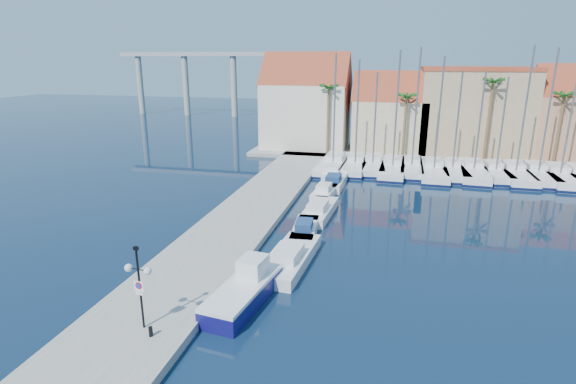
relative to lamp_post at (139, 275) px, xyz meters
name	(u,v)px	position (x,y,z in m)	size (l,w,h in m)	color
ground	(318,347)	(8.38, 1.15, -3.30)	(260.00, 260.00, 0.00)	#081A31
quay_west	(235,226)	(-0.62, 14.65, -3.05)	(6.00, 77.00, 0.50)	gray
shore_north	(446,153)	(18.38, 49.15, -3.05)	(54.00, 16.00, 0.50)	gray
lamp_post	(139,275)	(0.00, 0.00, 0.00)	(1.45, 0.48, 4.27)	black
bollard	(151,332)	(0.71, -0.57, -2.56)	(0.20, 0.20, 0.49)	black
fishing_boat	(245,290)	(3.73, 4.24, -2.57)	(2.96, 6.57, 2.22)	#100E56
motorboat_west_0	(290,258)	(5.08, 9.34, -2.79)	(2.88, 7.56, 1.40)	white
motorboat_west_1	(305,230)	(5.05, 14.45, -2.79)	(2.13, 5.46, 1.40)	white
motorboat_west_2	(319,210)	(5.32, 19.24, -2.79)	(2.51, 6.70, 1.40)	white
motorboat_west_3	(325,192)	(4.94, 24.98, -2.79)	(2.16, 5.61, 1.40)	white
motorboat_west_4	(334,182)	(5.30, 28.84, -2.79)	(2.15, 6.33, 1.40)	white
motorboat_west_5	(334,172)	(4.73, 33.11, -2.79)	(2.17, 6.00, 1.40)	white
sailboat_0	(334,164)	(4.14, 36.96, -2.73)	(3.44, 11.74, 13.65)	white
sailboat_1	(356,164)	(6.80, 37.21, -2.72)	(3.22, 10.60, 12.96)	white
sailboat_2	(372,165)	(8.79, 37.67, -2.73)	(3.49, 10.27, 11.55)	white
sailboat_3	(393,168)	(11.25, 36.60, -2.71)	(3.27, 10.86, 13.95)	white
sailboat_4	(411,167)	(13.41, 37.49, -2.69)	(2.65, 9.81, 14.29)	white
sailboat_5	(434,170)	(15.89, 36.56, -2.73)	(3.19, 11.28, 13.32)	white
sailboat_6	(451,169)	(17.92, 37.30, -2.73)	(3.41, 10.27, 11.73)	white
sailboat_7	(473,171)	(20.33, 37.17, -2.74)	(3.68, 11.36, 11.74)	white
sailboat_8	(494,172)	(22.61, 37.22, -2.72)	(3.09, 9.37, 11.18)	white
sailboat_9	(514,173)	(24.72, 37.28, -2.71)	(2.93, 11.07, 14.39)	white
sailboat_10	(537,173)	(27.13, 37.60, -2.71)	(2.78, 10.51, 14.13)	white
sailboat_11	(558,175)	(29.19, 37.11, -2.71)	(3.36, 11.15, 14.22)	white
building_0	(306,105)	(-1.62, 48.15, 3.22)	(12.30, 9.00, 13.50)	beige
building_1	(390,116)	(10.38, 48.15, 1.99)	(10.30, 8.00, 11.00)	tan
building_2	(473,110)	(21.38, 49.15, 2.96)	(14.20, 10.20, 11.50)	tan
building_3	(573,117)	(33.38, 48.15, 2.56)	(10.30, 8.00, 12.00)	tan
palm_0	(329,90)	(2.38, 43.15, 5.78)	(2.60, 2.60, 10.15)	brown
palm_1	(407,99)	(12.38, 43.15, 4.83)	(2.60, 2.60, 9.15)	brown
palm_2	(493,85)	(22.38, 43.15, 6.71)	(2.60, 2.60, 11.15)	brown
palm_3	(564,98)	(30.38, 43.15, 5.31)	(2.60, 2.60, 9.65)	brown
viaduct	(213,71)	(-30.69, 83.15, 6.95)	(48.00, 2.20, 14.45)	#9E9E99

